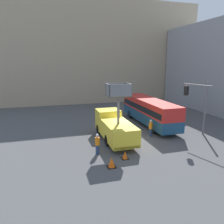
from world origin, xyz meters
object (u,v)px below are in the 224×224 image
(road_worker_directing, at_px, (151,128))
(utility_truck, at_px, (114,126))
(road_worker_near_truck, at_px, (97,144))
(traffic_light_pole, at_px, (199,100))
(traffic_cone_near_truck, at_px, (112,163))
(city_bus, at_px, (149,110))
(traffic_cone_mid_road, at_px, (125,155))

(road_worker_directing, bearing_deg, utility_truck, -170.94)
(road_worker_near_truck, xyz_separation_m, road_worker_directing, (6.31, 2.97, -0.02))
(utility_truck, bearing_deg, road_worker_near_truck, -128.91)
(utility_truck, relative_size, road_worker_directing, 4.01)
(traffic_light_pole, xyz_separation_m, traffic_cone_near_truck, (-10.44, -4.30, -3.48))
(city_bus, distance_m, road_worker_near_truck, 10.81)
(traffic_light_pole, height_order, traffic_cone_mid_road, traffic_light_pole)
(traffic_cone_near_truck, bearing_deg, road_worker_directing, 43.41)
(utility_truck, distance_m, traffic_cone_mid_road, 4.55)
(road_worker_directing, distance_m, traffic_cone_near_truck, 8.04)
(road_worker_directing, bearing_deg, traffic_light_pole, -6.51)
(utility_truck, bearing_deg, traffic_light_pole, -7.63)
(traffic_light_pole, bearing_deg, road_worker_directing, 165.30)
(traffic_cone_mid_road, bearing_deg, road_worker_directing, 45.28)
(road_worker_directing, relative_size, traffic_cone_mid_road, 2.79)
(city_bus, distance_m, traffic_cone_near_truck, 12.38)
(city_bus, relative_size, traffic_light_pole, 2.00)
(utility_truck, relative_size, traffic_cone_mid_road, 11.17)
(utility_truck, distance_m, traffic_cone_near_truck, 5.86)
(traffic_light_pole, distance_m, traffic_cone_mid_road, 10.21)
(utility_truck, xyz_separation_m, traffic_light_pole, (8.58, -1.15, 2.40))
(road_worker_directing, relative_size, traffic_cone_near_truck, 2.34)
(utility_truck, height_order, traffic_light_pole, utility_truck)
(road_worker_directing, height_order, traffic_cone_near_truck, road_worker_directing)
(road_worker_directing, bearing_deg, traffic_cone_mid_road, -126.53)
(traffic_cone_near_truck, bearing_deg, traffic_cone_mid_road, 36.79)
(traffic_cone_near_truck, relative_size, traffic_cone_mid_road, 1.19)
(utility_truck, distance_m, traffic_light_pole, 8.99)
(road_worker_near_truck, relative_size, traffic_cone_near_truck, 2.38)
(traffic_cone_mid_road, bearing_deg, traffic_light_pole, 19.75)
(utility_truck, xyz_separation_m, traffic_cone_near_truck, (-1.86, -5.45, -1.07))
(road_worker_directing, distance_m, traffic_cone_mid_road, 6.29)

